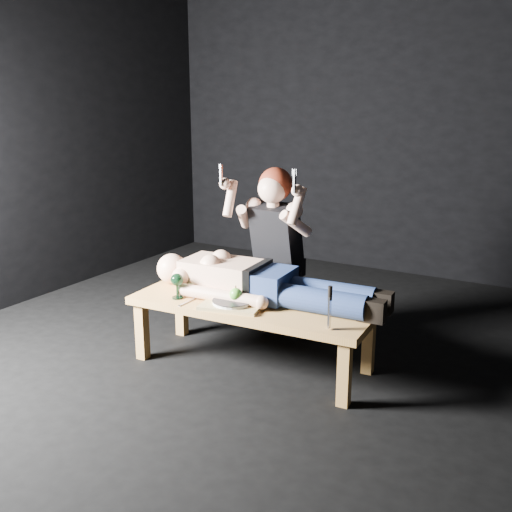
% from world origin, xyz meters
% --- Properties ---
extents(ground, '(5.00, 5.00, 0.00)m').
position_xyz_m(ground, '(0.00, 0.00, 0.00)').
color(ground, black).
rests_on(ground, ground).
extents(back_wall, '(5.00, 0.00, 5.00)m').
position_xyz_m(back_wall, '(0.00, 2.50, 1.50)').
color(back_wall, black).
rests_on(back_wall, ground).
extents(table, '(1.64, 0.69, 0.45)m').
position_xyz_m(table, '(-0.10, -0.17, 0.23)').
color(table, '#B68143').
rests_on(table, ground).
extents(lying_man, '(1.71, 0.60, 0.28)m').
position_xyz_m(lying_man, '(-0.06, -0.07, 0.59)').
color(lying_man, '#FBC59C').
rests_on(lying_man, table).
extents(kneeling_woman, '(0.75, 0.83, 1.32)m').
position_xyz_m(kneeling_woman, '(-0.17, 0.37, 0.66)').
color(kneeling_woman, black).
rests_on(kneeling_woman, ground).
extents(serving_tray, '(0.43, 0.35, 0.02)m').
position_xyz_m(serving_tray, '(-0.17, -0.31, 0.46)').
color(serving_tray, tan).
rests_on(serving_tray, table).
extents(plate, '(0.30, 0.30, 0.02)m').
position_xyz_m(plate, '(-0.17, -0.31, 0.48)').
color(plate, white).
rests_on(plate, serving_tray).
extents(apple, '(0.08, 0.08, 0.08)m').
position_xyz_m(apple, '(-0.15, -0.30, 0.53)').
color(apple, '#3F9527').
rests_on(apple, plate).
extents(goblet, '(0.09, 0.09, 0.17)m').
position_xyz_m(goblet, '(-0.57, -0.35, 0.54)').
color(goblet, black).
rests_on(goblet, table).
extents(fork_flat, '(0.02, 0.17, 0.01)m').
position_xyz_m(fork_flat, '(-0.46, -0.39, 0.45)').
color(fork_flat, '#B2B2B7').
rests_on(fork_flat, table).
extents(knife_flat, '(0.04, 0.17, 0.01)m').
position_xyz_m(knife_flat, '(-0.06, -0.33, 0.45)').
color(knife_flat, '#B2B2B7').
rests_on(knife_flat, table).
extents(spoon_flat, '(0.15, 0.10, 0.01)m').
position_xyz_m(spoon_flat, '(-0.04, -0.24, 0.45)').
color(spoon_flat, '#B2B2B7').
rests_on(spoon_flat, table).
extents(carving_knife, '(0.04, 0.04, 0.26)m').
position_xyz_m(carving_knife, '(0.52, -0.36, 0.58)').
color(carving_knife, '#B2B2B7').
rests_on(carving_knife, table).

